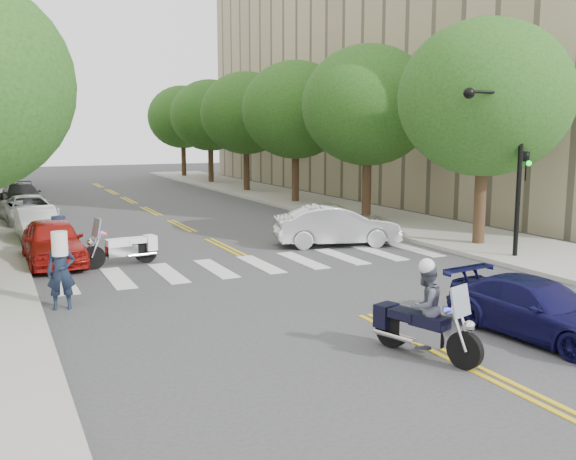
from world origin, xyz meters
TOP-DOWN VIEW (x-y plane):
  - ground at (0.00, 0.00)m, footprint 140.00×140.00m
  - sidewalk_right at (9.50, 22.00)m, footprint 5.00×60.00m
  - building_right at (26.00, 26.00)m, footprint 26.00×44.00m
  - tree_r_0 at (8.80, 6.00)m, footprint 6.40×6.40m
  - tree_r_1 at (8.80, 14.00)m, footprint 6.40×6.40m
  - tree_r_2 at (8.80, 22.00)m, footprint 6.40×6.40m
  - tree_r_3 at (8.80, 30.00)m, footprint 6.40×6.40m
  - tree_r_4 at (8.80, 38.00)m, footprint 6.40×6.40m
  - tree_r_5 at (8.80, 46.00)m, footprint 6.40×6.40m
  - traffic_signal_pole at (7.72, 3.50)m, footprint 2.82×0.42m
  - motorcycle_police at (-0.47, -2.85)m, footprint 1.08×2.36m
  - motorcycle_parked at (-4.00, 8.31)m, footprint 2.52×0.87m
  - officer_standing at (-6.50, 3.70)m, footprint 0.75×0.55m
  - convertible at (4.03, 8.50)m, footprint 5.03×2.91m
  - sedan_blue at (2.50, -2.95)m, footprint 2.24×4.42m
  - parked_car_a at (-6.17, 9.50)m, footprint 1.90×4.50m
  - parked_car_b at (-6.30, 14.50)m, footprint 1.63×4.18m
  - parked_car_c at (-6.30, 19.50)m, footprint 2.66×5.06m
  - parked_car_d at (-6.30, 26.30)m, footprint 2.34×5.06m
  - parked_car_e at (-6.30, 29.50)m, footprint 1.83×4.06m

SIDE VIEW (x-z plane):
  - ground at x=0.00m, z-range 0.00..0.00m
  - sidewalk_right at x=9.50m, z-range 0.00..0.15m
  - motorcycle_parked at x=-4.00m, z-range -0.25..1.38m
  - sedan_blue at x=2.50m, z-range 0.00..1.23m
  - parked_car_e at x=-6.30m, z-range 0.00..1.36m
  - parked_car_b at x=-6.30m, z-range 0.00..1.36m
  - parked_car_c at x=-6.30m, z-range 0.00..1.36m
  - parked_car_d at x=-6.30m, z-range 0.00..1.43m
  - parked_car_a at x=-6.17m, z-range 0.00..1.52m
  - convertible at x=4.03m, z-range 0.00..1.57m
  - motorcycle_police at x=-0.47m, z-range -0.11..1.86m
  - officer_standing at x=-6.50m, z-range 0.00..1.88m
  - traffic_signal_pole at x=7.72m, z-range 0.72..6.72m
  - tree_r_0 at x=8.80m, z-range 1.33..9.78m
  - tree_r_1 at x=8.80m, z-range 1.33..9.78m
  - tree_r_2 at x=8.80m, z-range 1.33..9.78m
  - tree_r_3 at x=8.80m, z-range 1.33..9.78m
  - tree_r_4 at x=8.80m, z-range 1.33..9.78m
  - tree_r_5 at x=8.80m, z-range 1.33..9.78m
  - building_right at x=26.00m, z-range 0.00..22.00m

